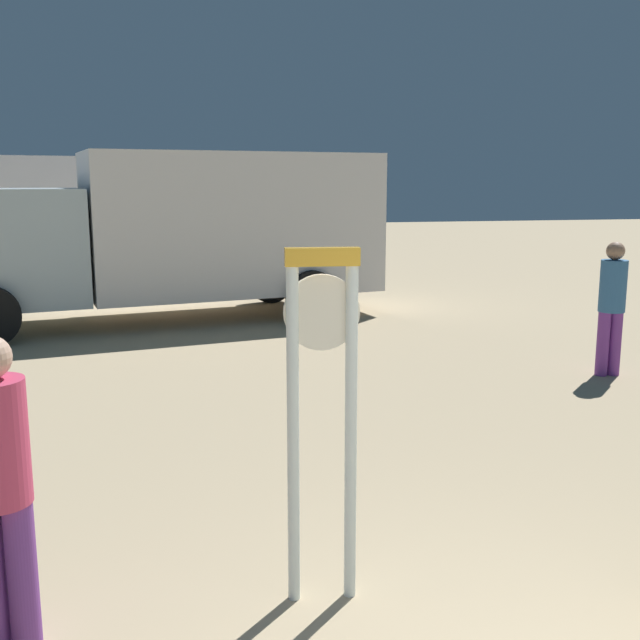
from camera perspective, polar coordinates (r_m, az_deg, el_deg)
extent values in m
cylinder|color=silver|center=(4.32, -2.06, -9.07)|extent=(0.07, 0.07, 1.98)
cylinder|color=silver|center=(4.35, 2.36, -8.90)|extent=(0.07, 0.07, 1.98)
cube|color=gold|center=(4.10, 0.17, 4.85)|extent=(0.42, 0.12, 0.10)
cylinder|color=#F3E8CF|center=(4.17, 0.12, 0.59)|extent=(0.43, 0.09, 0.43)
cube|color=black|center=(4.20, 0.08, 0.65)|extent=(0.10, 0.02, 0.05)
cube|color=black|center=(4.20, 0.08, 0.65)|extent=(0.13, 0.03, 0.13)
cylinder|color=#703789|center=(4.40, -21.72, -17.71)|extent=(0.15, 0.15, 0.82)
cylinder|color=#7D3995|center=(10.18, 21.56, -1.67)|extent=(0.15, 0.15, 0.82)
cylinder|color=#7D3995|center=(10.10, 20.75, -1.70)|extent=(0.15, 0.15, 0.82)
cylinder|color=#356696|center=(10.02, 21.44, 2.43)|extent=(0.32, 0.32, 0.65)
sphere|color=#926F56|center=(9.97, 21.61, 4.92)|extent=(0.23, 0.23, 0.23)
cube|color=silver|center=(13.65, -6.67, 7.35)|extent=(5.39, 3.03, 2.46)
cube|color=#B0C1C7|center=(13.13, -21.34, 5.25)|extent=(2.06, 2.33, 1.86)
cylinder|color=black|center=(15.14, -3.81, 3.03)|extent=(0.93, 0.40, 0.90)
cylinder|color=black|center=(13.09, -0.65, 1.86)|extent=(0.93, 0.40, 0.90)
cube|color=silver|center=(21.52, -19.85, 8.15)|extent=(4.86, 3.49, 2.60)
cylinder|color=black|center=(22.91, -18.36, 5.09)|extent=(0.93, 0.49, 0.90)
cylinder|color=black|center=(20.53, -17.13, 4.58)|extent=(0.93, 0.49, 0.90)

